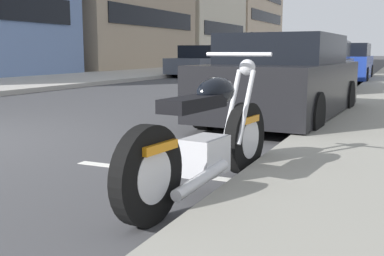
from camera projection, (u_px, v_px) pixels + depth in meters
name	position (u px, v px, depth m)	size (l,w,h in m)	color
sidewalk_far_curb	(87.00, 78.00, 19.25)	(120.00, 5.00, 0.14)	#ADA89E
parking_stall_stripe	(176.00, 173.00, 4.41)	(0.12, 2.20, 0.01)	silver
parked_motorcycle	(207.00, 140.00, 3.72)	(2.21, 0.62, 1.14)	black
parked_car_near_corner	(284.00, 80.00, 7.65)	(4.13, 1.97, 1.41)	black
parked_car_across_street	(317.00, 68.00, 13.00)	(4.52, 1.97, 1.43)	#4C515B
parked_car_at_intersection	(345.00, 63.00, 17.71)	(4.45, 1.93, 1.44)	navy
crossing_truck	(287.00, 55.00, 32.15)	(2.32, 5.52, 1.90)	#141947
car_opposite_curb	(205.00, 62.00, 21.91)	(4.77, 2.03, 1.42)	#4C515B
townhouse_behind_pole	(219.00, 11.00, 54.03)	(14.22, 11.68, 11.50)	beige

